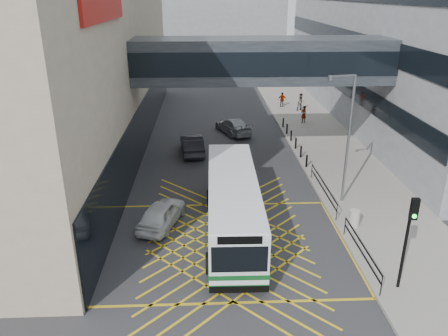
{
  "coord_description": "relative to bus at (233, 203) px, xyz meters",
  "views": [
    {
      "loc": [
        -1.02,
        -19.11,
        11.95
      ],
      "look_at": [
        0.0,
        4.0,
        2.6
      ],
      "focal_mm": 35.0,
      "sensor_mm": 36.0,
      "label": 1
    }
  ],
  "objects": [
    {
      "name": "ground",
      "position": [
        -0.34,
        -1.36,
        -1.66
      ],
      "size": [
        120.0,
        120.0,
        0.0
      ],
      "primitive_type": "plane",
      "color": "#333335"
    },
    {
      "name": "traffic_light",
      "position": [
        6.8,
        -5.41,
        1.32
      ],
      "size": [
        0.31,
        0.5,
        4.34
      ],
      "rotation": [
        0.0,
        0.0,
        -0.07
      ],
      "color": "black",
      "rests_on": "pavement"
    },
    {
      "name": "building_far",
      "position": [
        -2.34,
        58.64,
        7.34
      ],
      "size": [
        28.0,
        16.0,
        18.0
      ],
      "primitive_type": "cube",
      "color": "gray",
      "rests_on": "ground"
    },
    {
      "name": "pedestrian_a",
      "position": [
        8.14,
        20.16,
        -0.68
      ],
      "size": [
        0.8,
        0.73,
        1.65
      ],
      "primitive_type": "imported",
      "rotation": [
        0.0,
        0.0,
        3.65
      ],
      "color": "gray",
      "rests_on": "pavement"
    },
    {
      "name": "car_silver",
      "position": [
        1.14,
        17.49,
        -0.93
      ],
      "size": [
        3.58,
        5.08,
        1.46
      ],
      "primitive_type": "imported",
      "rotation": [
        0.0,
        0.0,
        3.52
      ],
      "color": "gray",
      "rests_on": "ground"
    },
    {
      "name": "car_white",
      "position": [
        -3.84,
        0.85,
        -0.96
      ],
      "size": [
        3.02,
        4.76,
        1.41
      ],
      "primitive_type": "imported",
      "rotation": [
        0.0,
        0.0,
        2.85
      ],
      "color": "silver",
      "rests_on": "ground"
    },
    {
      "name": "box_junction",
      "position": [
        -0.34,
        -1.36,
        -1.66
      ],
      "size": [
        12.0,
        9.0,
        0.01
      ],
      "color": "gold",
      "rests_on": "ground"
    },
    {
      "name": "car_dark",
      "position": [
        -2.46,
        12.33,
        -0.9
      ],
      "size": [
        2.45,
        5.06,
        1.53
      ],
      "primitive_type": "imported",
      "rotation": [
        0.0,
        0.0,
        3.26
      ],
      "color": "black",
      "rests_on": "ground"
    },
    {
      "name": "litter_bin",
      "position": [
        6.56,
        -0.06,
        -1.02
      ],
      "size": [
        0.56,
        0.56,
        0.96
      ],
      "primitive_type": "cylinder",
      "color": "#ADA89E",
      "rests_on": "pavement"
    },
    {
      "name": "skybridge",
      "position": [
        2.66,
        10.64,
        5.84
      ],
      "size": [
        20.0,
        4.1,
        3.0
      ],
      "color": "#2A3035",
      "rests_on": "ground"
    },
    {
      "name": "pavement",
      "position": [
        8.66,
        13.64,
        -1.58
      ],
      "size": [
        6.0,
        54.0,
        0.16
      ],
      "primitive_type": "cube",
      "color": "gray",
      "rests_on": "ground"
    },
    {
      "name": "bus",
      "position": [
        0.0,
        0.0,
        0.0
      ],
      "size": [
        2.9,
        11.1,
        3.1
      ],
      "rotation": [
        0.0,
        0.0,
        -0.01
      ],
      "color": "white",
      "rests_on": "ground"
    },
    {
      "name": "bollards",
      "position": [
        5.91,
        13.64,
        -1.05
      ],
      "size": [
        0.14,
        10.14,
        0.9
      ],
      "color": "black",
      "rests_on": "pavement"
    },
    {
      "name": "pedestrian_b",
      "position": [
        8.83,
        24.7,
        -0.58
      ],
      "size": [
        1.0,
        0.72,
        1.84
      ],
      "primitive_type": "imported",
      "rotation": [
        0.0,
        0.0,
        0.24
      ],
      "color": "gray",
      "rests_on": "pavement"
    },
    {
      "name": "pedestrian_c",
      "position": [
        7.11,
        26.45,
        -0.7
      ],
      "size": [
        0.99,
        0.55,
        1.6
      ],
      "primitive_type": "imported",
      "rotation": [
        0.0,
        0.0,
        3.04
      ],
      "color": "gray",
      "rests_on": "pavement"
    },
    {
      "name": "kerb_railings",
      "position": [
        5.81,
        0.42,
        -0.78
      ],
      "size": [
        0.05,
        12.54,
        1.0
      ],
      "color": "black",
      "rests_on": "pavement"
    },
    {
      "name": "street_lamp",
      "position": [
        6.68,
        3.03,
        2.85
      ],
      "size": [
        1.73,
        0.62,
        7.64
      ],
      "rotation": [
        0.0,
        0.0,
        0.24
      ],
      "color": "slate",
      "rests_on": "pavement"
    }
  ]
}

